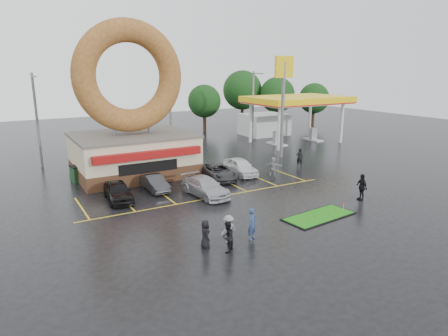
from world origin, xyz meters
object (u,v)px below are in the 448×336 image
donut_shop (132,125)px  car_silver (205,187)px  gas_station (282,112)px  car_black (118,191)px  person_blue (252,224)px  person_cameraman (362,187)px  putting_green (319,216)px  streetlight_left (37,118)px  streetlight_right (253,104)px  dumpster (83,173)px  streetlight_mid (171,110)px  car_white (240,167)px  car_grey (218,172)px  shell_sign (283,88)px  car_dgrey (155,183)px

donut_shop → car_silver: size_ratio=2.79×
gas_station → car_black: size_ratio=3.28×
donut_shop → person_blue: bearing=-85.5°
person_cameraman → putting_green: size_ratio=0.38×
donut_shop → streetlight_left: 9.87m
streetlight_right → dumpster: size_ratio=5.00×
streetlight_left → streetlight_right: same height
streetlight_right → car_black: streetlight_right is taller
person_blue → car_black: bearing=87.2°
streetlight_mid → car_white: (1.27, -12.92, -4.03)m
streetlight_left → person_cameraman: size_ratio=4.59×
person_cameraman → car_silver: bearing=-111.1°
gas_station → person_blue: 33.30m
donut_shop → dumpster: (-4.50, 0.14, -3.81)m
car_black → streetlight_mid: bearing=59.3°
streetlight_left → putting_green: 27.73m
putting_green → streetlight_mid: bearing=90.2°
putting_green → streetlight_left: bearing=121.0°
person_blue → car_grey: bearing=42.7°
car_silver → streetlight_left: bearing=115.9°
donut_shop → shell_sign: (16.00, -0.97, 2.91)m
streetlight_right → person_blue: 31.76m
car_dgrey → car_grey: size_ratio=0.80×
car_dgrey → streetlight_mid: bearing=61.4°
gas_station → dumpster: (-27.50, -7.83, -3.05)m
car_grey → dumpster: (-10.28, 5.41, -0.00)m
gas_station → car_grey: (-17.22, -13.24, -3.05)m
person_blue → dumpster: bearing=81.7°
car_black → dumpster: 6.95m
shell_sign → streetlight_left: size_ratio=1.18×
car_black → car_white: size_ratio=0.95×
shell_sign → streetlight_right: 10.68m
person_blue → dumpster: (-5.86, 17.32, -0.27)m
streetlight_left → putting_green: streetlight_left is taller
dumpster → putting_green: (11.59, -16.60, -0.61)m
car_silver → person_blue: person_blue is taller
person_blue → car_silver: bearing=53.9°
shell_sign → car_grey: size_ratio=2.25×
car_silver → car_white: (5.57, 3.85, 0.05)m
gas_station → car_grey: gas_station is taller
donut_shop → car_white: bearing=-31.0°
streetlight_mid → shell_sign: bearing=-44.7°
car_white → putting_green: 11.57m
shell_sign → car_dgrey: 18.15m
shell_sign → donut_shop: bearing=176.5°
car_white → person_cameraman: size_ratio=2.24×
gas_station → person_blue: (-21.64, -25.15, -2.78)m
streetlight_mid → car_grey: (-1.22, -13.22, -4.13)m
car_black → car_dgrey: (3.16, 1.03, -0.09)m
gas_station → car_white: (-14.73, -12.94, -2.95)m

